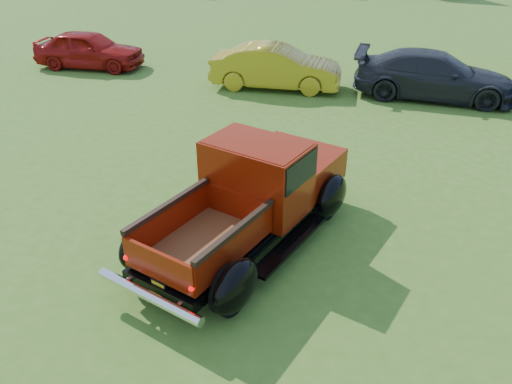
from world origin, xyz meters
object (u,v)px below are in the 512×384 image
(pickup_truck, at_px, (257,192))
(show_car_yellow, at_px, (276,67))
(show_car_red, at_px, (89,49))
(show_car_grey, at_px, (434,75))

(pickup_truck, distance_m, show_car_yellow, 8.35)
(pickup_truck, xyz_separation_m, show_car_red, (-7.91, 9.42, -0.17))
(pickup_truck, bearing_deg, show_car_red, 152.92)
(pickup_truck, xyz_separation_m, show_car_grey, (3.94, 8.25, -0.14))
(show_car_red, xyz_separation_m, show_car_grey, (11.85, -1.17, 0.03))
(show_car_red, bearing_deg, show_car_yellow, -97.96)
(pickup_truck, height_order, show_car_yellow, pickup_truck)
(show_car_yellow, xyz_separation_m, show_car_grey, (4.85, -0.06, 0.01))
(show_car_yellow, bearing_deg, pickup_truck, -172.83)
(show_car_red, height_order, show_car_yellow, show_car_yellow)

